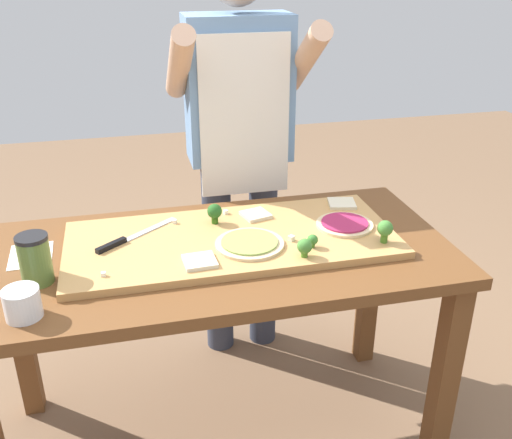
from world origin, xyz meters
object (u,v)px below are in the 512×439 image
Objects in this scene: pizza_slice_near_left at (342,204)px; cook_center at (240,135)px; broccoli_floret_front_mid at (305,247)px; broccoli_floret_back_mid at (215,212)px; broccoli_floret_back_left at (385,229)px; sauce_jar at (35,259)px; cheese_crumble_b at (175,222)px; pizza_slice_far_left at (200,261)px; cheese_crumble_c at (226,212)px; recipe_note at (31,255)px; pizza_slice_far_right at (256,215)px; prep_table at (217,281)px; pizza_whole_pesto_green at (250,243)px; cheese_crumble_a at (103,274)px; flour_cup at (23,305)px; chefs_knife at (127,239)px; cheese_crumble_d at (291,238)px; pizza_whole_beet_magenta at (345,224)px; broccoli_floret_center_left at (313,240)px.

cook_center is (-0.30, 0.35, 0.18)m from pizza_slice_near_left.
broccoli_floret_front_mid reaches higher than pizza_slice_near_left.
broccoli_floret_back_mid is 0.94× the size of broccoli_floret_back_left.
broccoli_floret_back_mid is at bearing 21.78° from sauce_jar.
broccoli_floret_back_mid reaches higher than cheese_crumble_b.
sauce_jar is at bearing 175.00° from pizza_slice_far_left.
cheese_crumble_c is at bearing 53.23° from broccoli_floret_back_mid.
broccoli_floret_back_mid reaches higher than recipe_note.
pizza_slice_far_right is 0.92× the size of pizza_slice_near_left.
prep_table is 0.19m from pizza_whole_pesto_green.
broccoli_floret_back_left reaches higher than prep_table.
cheese_crumble_c reaches higher than pizza_slice_far_right.
prep_table is 17.19× the size of pizza_slice_far_right.
broccoli_floret_back_left is 0.44× the size of recipe_note.
pizza_whole_pesto_green is at bearing -67.13° from broccoli_floret_back_mid.
cook_center reaches higher than cheese_crumble_a.
pizza_slice_far_right is 0.42m from cook_center.
broccoli_floret_front_mid is at bearing -173.27° from broccoli_floret_back_left.
flour_cup is 1.10m from cook_center.
chefs_knife is at bearing 161.85° from pizza_whole_pesto_green.
broccoli_floret_back_mid is 0.42× the size of recipe_note.
sauce_jar reaches higher than cheese_crumble_d.
pizza_slice_near_left is 0.06× the size of cook_center.
pizza_slice_far_left is 1.35× the size of broccoli_floret_back_mid.
pizza_whole_beet_magenta is 13.70× the size of cheese_crumble_c.
pizza_slice_near_left is 6.81× the size of cheese_crumble_c.
pizza_whole_pesto_green is at bearing 3.13° from sauce_jar.
broccoli_floret_center_left is 0.59× the size of broccoli_floret_back_left.
chefs_knife and pizza_whole_beet_magenta have the same top height.
flour_cup is at bearing -129.57° from chefs_knife.
chefs_knife is 0.29m from pizza_slice_far_left.
pizza_whole_beet_magenta and pizza_whole_pesto_green have the same top height.
cook_center is (0.77, 0.45, 0.21)m from recipe_note.
pizza_slice_far_right is (-0.27, 0.15, -0.00)m from pizza_whole_beet_magenta.
pizza_slice_far_left is at bearing -164.96° from pizza_whole_beet_magenta.
chefs_knife is at bearing -2.65° from recipe_note.
prep_table is 34.75× the size of broccoli_floret_center_left.
cheese_crumble_d is at bearing 2.66° from sauce_jar.
recipe_note is (-0.82, 0.25, -0.06)m from broccoli_floret_front_mid.
cook_center is at bearing 130.73° from pizza_slice_near_left.
broccoli_floret_front_mid is at bearing -2.13° from cheese_crumble_a.
pizza_whole_pesto_green is 0.43m from broccoli_floret_back_left.
broccoli_floret_front_mid is 0.11m from cheese_crumble_d.
broccoli_floret_front_mid is at bearing -32.03° from prep_table.
cheese_crumble_a is (-0.59, 0.02, -0.03)m from broccoli_floret_front_mid.
pizza_whole_pesto_green is at bearing 11.07° from cheese_crumble_a.
flour_cup is at bearing -86.34° from recipe_note.
recipe_note is at bearing 163.23° from broccoli_floret_front_mid.
pizza_slice_far_right reaches higher than prep_table.
cheese_crumble_c is at bearing 70.79° from prep_table.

